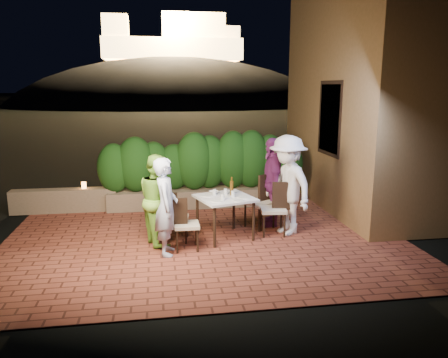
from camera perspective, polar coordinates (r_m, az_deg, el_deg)
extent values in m
plane|color=black|center=(7.73, -2.41, -8.24)|extent=(400.00, 400.00, 0.00)
cube|color=brown|center=(8.22, -2.80, -7.41)|extent=(7.00, 6.00, 0.15)
cube|color=olive|center=(10.21, 16.97, 10.62)|extent=(1.60, 5.00, 5.00)
cube|color=black|center=(9.45, 13.80, 7.69)|extent=(0.08, 1.00, 1.40)
cube|color=black|center=(9.45, 13.74, 7.69)|extent=(0.06, 1.15, 1.55)
cube|color=#77634C|center=(9.87, -2.77, -2.41)|extent=(4.20, 0.55, 0.40)
cube|color=#77634C|center=(10.01, -20.13, -2.65)|extent=(2.20, 0.30, 0.50)
ellipsoid|color=black|center=(67.60, -6.46, 6.23)|extent=(52.00, 40.00, 22.00)
cylinder|color=white|center=(7.41, -0.90, -2.84)|extent=(0.24, 0.24, 0.01)
cylinder|color=white|center=(7.76, -2.15, -2.15)|extent=(0.25, 0.25, 0.01)
cylinder|color=white|center=(7.64, 2.63, -2.39)|extent=(0.24, 0.24, 0.01)
cylinder|color=white|center=(8.01, 1.15, -1.70)|extent=(0.22, 0.22, 0.01)
cylinder|color=white|center=(7.66, 0.24, -2.35)|extent=(0.20, 0.20, 0.01)
cylinder|color=white|center=(7.42, 1.86, -2.81)|extent=(0.21, 0.21, 0.01)
cylinder|color=silver|center=(7.46, -0.14, -2.37)|extent=(0.06, 0.06, 0.10)
cylinder|color=silver|center=(7.78, -1.24, -1.75)|extent=(0.06, 0.06, 0.11)
cylinder|color=silver|center=(7.66, 1.19, -1.96)|extent=(0.06, 0.06, 0.11)
cylinder|color=silver|center=(7.83, 0.23, -1.65)|extent=(0.06, 0.06, 0.11)
imported|color=white|center=(7.92, -1.32, -1.74)|extent=(0.22, 0.22, 0.04)
imported|color=silver|center=(6.99, -7.57, -3.59)|extent=(0.41, 0.59, 1.57)
imported|color=#7CBF3B|center=(7.50, -8.63, -2.63)|extent=(0.80, 0.90, 1.55)
imported|color=white|center=(7.95, 8.28, -0.82)|extent=(1.05, 1.33, 1.81)
imported|color=#732666|center=(8.44, 6.29, -0.37)|extent=(0.52, 1.04, 1.71)
cylinder|color=orange|center=(9.86, -17.84, -0.79)|extent=(0.10, 0.10, 0.14)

